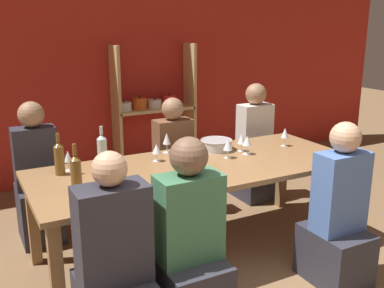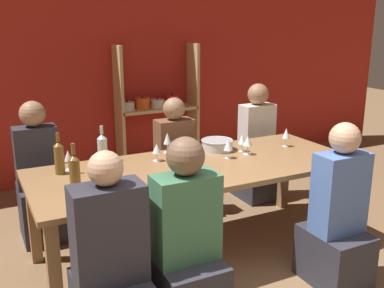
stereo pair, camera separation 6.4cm
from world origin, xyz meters
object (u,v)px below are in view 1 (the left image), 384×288
Objects in this scene: wine_glass_empty_b at (167,139)px; person_far_a at (254,155)px; mixing_bowl at (216,144)px; person_far_b at (173,171)px; shelf_unit at (154,126)px; wine_glass_empty_a at (101,162)px; wine_glass_empty_c at (285,133)px; wine_bottle_dark at (102,148)px; wine_glass_empty_d at (241,139)px; wine_bottle_green at (59,158)px; wine_glass_red_a at (68,157)px; person_far_c at (38,189)px; person_near_b at (337,224)px; person_near_c at (115,282)px; wine_glass_white_b at (247,141)px; wine_glass_white_c at (228,145)px; wine_bottle_amber at (76,174)px; wine_glass_white_a at (157,149)px; person_near_a at (189,260)px.

person_far_a reaches higher than wine_glass_empty_b.
person_far_a reaches higher than mixing_bowl.
person_far_a is at bearing 179.29° from person_far_b.
person_far_a is at bearing -63.12° from shelf_unit.
wine_glass_empty_c is at bearing -0.12° from wine_glass_empty_a.
wine_glass_empty_d is at bearing -13.05° from wine_bottle_dark.
wine_glass_empty_b reaches higher than wine_glass_empty_c.
wine_bottle_dark is at bearing 168.99° from wine_glass_empty_c.
wine_glass_empty_b is 1.12× the size of wine_glass_empty_d.
wine_bottle_green is 2.20× the size of wine_glass_empty_a.
wine_glass_empty_b is 0.87m from wine_glass_red_a.
person_far_b is (0.90, 0.66, -0.42)m from wine_glass_empty_a.
wine_bottle_green is 0.71m from person_far_c.
wine_glass_empty_b is 1.29m from person_far_a.
person_far_c reaches higher than wine_bottle_green.
wine_bottle_green reaches higher than wine_glass_empty_d.
wine_glass_empty_d is at bearing -23.47° from wine_glass_empty_b.
wine_bottle_dark is (0.37, 0.16, -0.01)m from wine_bottle_green.
person_far_b reaches higher than mixing_bowl.
person_far_a is at bearing 178.58° from person_far_c.
person_near_c is at bearing 178.63° from person_near_b.
wine_glass_empty_b reaches higher than mixing_bowl.
person_far_a is (2.11, 0.51, -0.41)m from wine_bottle_green.
wine_glass_white_b reaches higher than wine_glass_empty_a.
shelf_unit is 9.40× the size of wine_glass_empty_c.
wine_glass_red_a is 1.21m from person_near_c.
wine_glass_empty_b is at bearing 135.54° from wine_glass_white_c.
wine_glass_empty_d is at bearing 33.22° from person_near_c.
wine_bottle_amber reaches higher than wine_glass_white_a.
person_near_b is at bearing 107.74° from person_far_b.
wine_bottle_amber reaches higher than wine_glass_empty_a.
wine_glass_white_b is (0.04, -1.95, 0.27)m from shelf_unit.
shelf_unit is at bearing -63.12° from person_far_a.
wine_bottle_dark is 0.69m from wine_bottle_amber.
person_far_a reaches higher than wine_glass_empty_d.
wine_glass_white_c is (0.56, -0.19, 0.01)m from wine_glass_white_a.
wine_glass_empty_a is (-0.10, -0.31, -0.02)m from wine_bottle_dark.
mixing_bowl is at bearing 40.20° from person_near_c.
wine_glass_white_b is (1.52, -0.20, -0.02)m from wine_bottle_green.
person_near_c reaches higher than wine_glass_empty_d.
wine_glass_empty_b is at bearing 6.26° from wine_glass_red_a.
wine_glass_white_c is at bearing 9.13° from wine_bottle_amber.
person_far_a reaches higher than wine_bottle_amber.
wine_glass_empty_a is at bearing 116.92° from person_far_c.
person_far_c is (-0.09, 0.56, -0.42)m from wine_bottle_green.
person_near_b reaches higher than wine_glass_red_a.
wine_glass_white_c is 1.06m from person_near_b.
wine_glass_empty_a is 0.88× the size of wine_glass_white_b.
person_near_a is at bearing -64.84° from wine_bottle_green.
person_far_a reaches higher than person_far_c.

